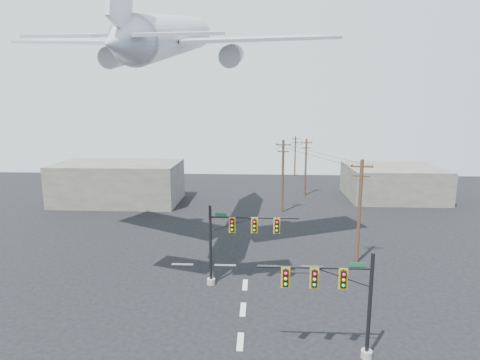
# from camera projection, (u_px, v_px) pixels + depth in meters

# --- Properties ---
(ground) EXTENTS (120.00, 120.00, 0.00)m
(ground) POSITION_uv_depth(u_px,v_px,m) (240.00, 342.00, 25.25)
(ground) COLOR black
(ground) RESTS_ON ground
(lane_markings) EXTENTS (14.00, 21.20, 0.01)m
(lane_markings) POSITION_uv_depth(u_px,v_px,m) (244.00, 300.00, 30.47)
(lane_markings) COLOR beige
(lane_markings) RESTS_ON ground
(signal_mast_near) EXTENTS (6.82, 0.72, 6.54)m
(signal_mast_near) POSITION_uv_depth(u_px,v_px,m) (341.00, 299.00, 22.98)
(signal_mast_near) COLOR gray
(signal_mast_near) RESTS_ON ground
(signal_mast_far) EXTENTS (7.46, 0.74, 6.74)m
(signal_mast_far) POSITION_uv_depth(u_px,v_px,m) (233.00, 241.00, 32.37)
(signal_mast_far) COLOR gray
(signal_mast_far) RESTS_ON ground
(utility_pole_a) EXTENTS (1.95, 0.53, 9.81)m
(utility_pole_a) POSITION_uv_depth(u_px,v_px,m) (359.00, 210.00, 36.77)
(utility_pole_a) COLOR #4B3020
(utility_pole_a) RESTS_ON ground
(utility_pole_b) EXTENTS (2.00, 0.51, 9.96)m
(utility_pole_b) POSITION_uv_depth(u_px,v_px,m) (283.00, 175.00, 54.09)
(utility_pole_b) COLOR #4B3020
(utility_pole_b) RESTS_ON ground
(utility_pole_c) EXTENTS (1.87, 0.44, 9.16)m
(utility_pole_c) POSITION_uv_depth(u_px,v_px,m) (306.00, 166.00, 64.36)
(utility_pole_c) COLOR #4B3020
(utility_pole_c) RESTS_ON ground
(utility_pole_d) EXTENTS (1.63, 0.68, 8.17)m
(utility_pole_d) POSITION_uv_depth(u_px,v_px,m) (295.00, 155.00, 81.24)
(utility_pole_d) COLOR #4B3020
(utility_pole_d) RESTS_ON ground
(power_lines) EXTENTS (7.88, 45.08, 1.17)m
(power_lines) POSITION_uv_depth(u_px,v_px,m) (304.00, 146.00, 58.04)
(power_lines) COLOR black
(airliner) EXTENTS (31.15, 32.62, 9.27)m
(airliner) POSITION_uv_depth(u_px,v_px,m) (173.00, 37.00, 37.54)
(airliner) COLOR #A0A6AC
(building_left) EXTENTS (18.00, 10.00, 6.00)m
(building_left) POSITION_uv_depth(u_px,v_px,m) (119.00, 183.00, 59.98)
(building_left) COLOR slate
(building_left) RESTS_ON ground
(building_right) EXTENTS (14.00, 12.00, 5.00)m
(building_right) POSITION_uv_depth(u_px,v_px,m) (393.00, 182.00, 62.91)
(building_right) COLOR slate
(building_right) RESTS_ON ground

